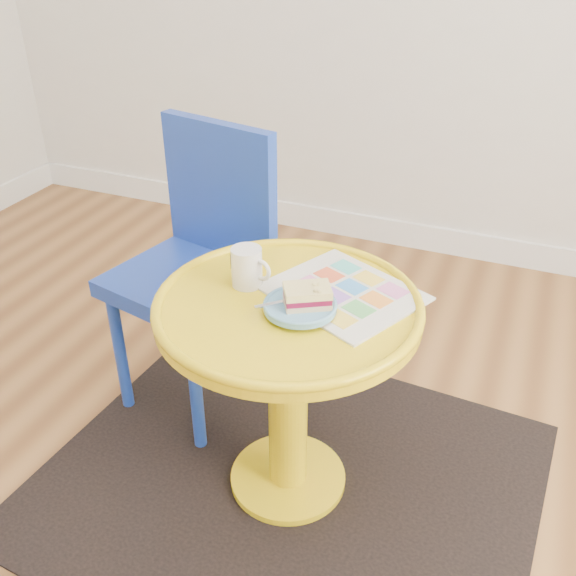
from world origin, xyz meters
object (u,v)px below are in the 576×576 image
at_px(side_table, 288,360).
at_px(chair, 200,254).
at_px(plate, 300,307).
at_px(newspaper, 343,292).
at_px(mug, 248,266).

distance_m(side_table, chair, 0.49).
bearing_deg(plate, side_table, 144.24).
bearing_deg(chair, newspaper, -8.32).
height_order(newspaper, mug, mug).
bearing_deg(chair, side_table, -22.69).
xyz_separation_m(mug, plate, (0.16, -0.07, -0.03)).
distance_m(side_table, plate, 0.19).
height_order(chair, newspaper, chair).
distance_m(mug, plate, 0.18).
distance_m(chair, mug, 0.39).
distance_m(side_table, newspaper, 0.22).
relative_size(mug, plate, 0.64).
bearing_deg(mug, chair, 149.95).
bearing_deg(chair, plate, -22.72).
relative_size(chair, mug, 8.18).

